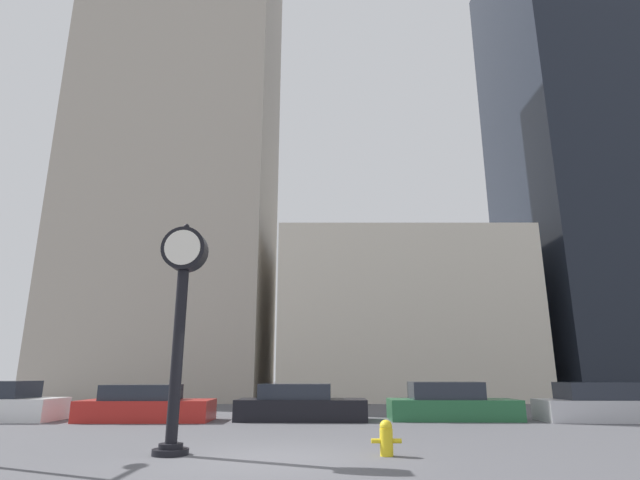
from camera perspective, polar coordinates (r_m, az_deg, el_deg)
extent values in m
plane|color=#515156|center=(10.45, -5.84, -23.61)|extent=(200.00, 200.00, 0.00)
cube|color=#ADA393|center=(40.07, -14.84, 12.32)|extent=(13.02, 12.00, 39.33)
cube|color=beige|center=(34.87, 8.96, -9.03)|extent=(15.41, 12.00, 10.25)
cube|color=black|center=(43.24, 29.01, 9.27)|extent=(12.51, 12.00, 35.99)
cylinder|color=black|center=(11.24, -16.55, -22.19)|extent=(0.73, 0.73, 0.12)
cylinder|color=black|center=(11.23, -16.51, -21.64)|extent=(0.48, 0.48, 0.10)
cylinder|color=black|center=(11.15, -15.80, -12.36)|extent=(0.24, 0.24, 3.53)
cylinder|color=black|center=(11.45, -15.01, -1.09)|extent=(0.96, 0.43, 0.96)
cylinder|color=white|center=(11.24, -15.30, -0.82)|extent=(0.78, 0.02, 0.78)
cylinder|color=white|center=(11.67, -14.73, -1.36)|extent=(0.78, 0.02, 0.78)
sphere|color=black|center=(11.59, -14.83, 1.49)|extent=(0.12, 0.12, 0.12)
cube|color=silver|center=(21.40, -32.39, -16.03)|extent=(3.92, 1.99, 0.75)
cube|color=#232833|center=(21.48, -32.58, -14.19)|extent=(2.17, 1.72, 0.58)
cube|color=red|center=(19.14, -18.98, -17.94)|extent=(4.47, 1.98, 0.70)
cube|color=#232833|center=(19.18, -19.47, -16.07)|extent=(2.47, 1.72, 0.51)
cube|color=black|center=(18.48, -1.91, -18.81)|extent=(4.58, 2.02, 0.72)
cube|color=#232833|center=(18.46, -2.63, -16.88)|extent=(2.54, 1.73, 0.52)
cube|color=#236038|center=(19.19, 15.10, -18.20)|extent=(4.52, 1.95, 0.71)
cube|color=#232833|center=(19.11, 14.28, -16.32)|extent=(2.50, 1.68, 0.59)
cube|color=#BCBCC1|center=(20.59, 30.10, -16.51)|extent=(4.51, 1.81, 0.71)
cube|color=#232833|center=(20.46, 29.29, -14.81)|extent=(2.49, 1.57, 0.58)
cylinder|color=yellow|center=(10.76, 7.78, -21.94)|extent=(0.26, 0.26, 0.51)
sphere|color=yellow|center=(10.73, 7.72, -20.34)|extent=(0.25, 0.25, 0.25)
cylinder|color=yellow|center=(10.73, 6.55, -21.85)|extent=(0.17, 0.09, 0.09)
cylinder|color=yellow|center=(10.78, 9.00, -21.74)|extent=(0.17, 0.09, 0.09)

